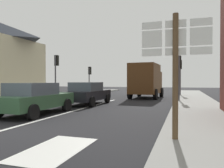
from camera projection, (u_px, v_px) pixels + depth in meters
name	position (u px, v px, depth m)	size (l,w,h in m)	color
ground_plane	(106.00, 102.00, 16.32)	(80.00, 80.00, 0.00)	black
sidewalk_right	(198.00, 107.00, 12.51)	(2.84, 44.00, 0.14)	gray
sidewalk_left	(18.00, 101.00, 16.33)	(2.84, 44.00, 0.14)	gray
lane_centre_stripe	(83.00, 108.00, 12.52)	(0.16, 12.00, 0.01)	silver
lane_turn_arrow	(56.00, 149.00, 5.05)	(1.20, 2.20, 0.01)	silver
sedan_near	(35.00, 98.00, 10.29)	(1.97, 4.20, 1.47)	#2D5133
sedan_far	(87.00, 93.00, 14.63)	(2.02, 4.23, 1.47)	black
delivery_truck	(146.00, 80.00, 20.11)	(2.70, 5.10, 3.05)	#4C2D14
route_sign_post	(175.00, 63.00, 5.42)	(1.66, 0.14, 3.20)	brown
traffic_light_far_left	(90.00, 74.00, 26.02)	(0.30, 0.49, 3.22)	#47474C
traffic_light_far_right	(180.00, 70.00, 22.39)	(0.30, 0.49, 3.66)	#47474C
traffic_light_near_left	(56.00, 67.00, 19.20)	(0.30, 0.49, 3.79)	#47474C
traffic_light_near_right	(179.00, 68.00, 16.21)	(0.30, 0.49, 3.40)	#47474C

